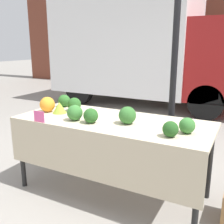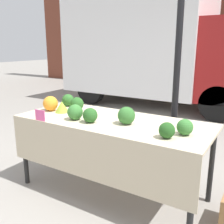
% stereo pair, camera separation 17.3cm
% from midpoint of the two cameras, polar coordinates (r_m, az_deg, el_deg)
% --- Properties ---
extents(ground_plane, '(40.00, 40.00, 0.00)m').
position_cam_midpoint_polar(ground_plane, '(2.95, -1.76, -16.86)').
color(ground_plane, gray).
extents(building_facade, '(16.00, 0.60, 5.82)m').
position_cam_midpoint_polar(building_facade, '(9.74, 21.68, 21.61)').
color(building_facade, brown).
rests_on(building_facade, ground_plane).
extents(tent_pole, '(0.07, 0.07, 2.78)m').
position_cam_midpoint_polar(tent_pole, '(2.93, 11.79, 11.45)').
color(tent_pole, black).
rests_on(tent_pole, ground_plane).
extents(parked_truck, '(4.71, 2.20, 2.75)m').
position_cam_midpoint_polar(parked_truck, '(7.01, 6.03, 13.72)').
color(parked_truck, white).
rests_on(parked_truck, ground_plane).
extents(market_table, '(1.96, 0.83, 0.80)m').
position_cam_midpoint_polar(market_table, '(2.60, -2.57, -4.13)').
color(market_table, beige).
rests_on(market_table, ground_plane).
extents(orange_cauliflower, '(0.17, 0.17, 0.17)m').
position_cam_midpoint_polar(orange_cauliflower, '(3.02, -15.50, 1.58)').
color(orange_cauliflower, orange).
rests_on(orange_cauliflower, market_table).
extents(romanesco_head, '(0.15, 0.15, 0.12)m').
position_cam_midpoint_polar(romanesco_head, '(2.94, -13.03, 0.93)').
color(romanesco_head, '#93B238').
rests_on(romanesco_head, market_table).
extents(broccoli_head_0, '(0.15, 0.15, 0.15)m').
position_cam_midpoint_polar(broccoli_head_0, '(3.23, -11.91, 2.40)').
color(broccoli_head_0, '#2D6628').
rests_on(broccoli_head_0, market_table).
extents(broccoli_head_1, '(0.16, 0.16, 0.16)m').
position_cam_midpoint_polar(broccoli_head_1, '(2.62, -9.99, -0.17)').
color(broccoli_head_1, '#387533').
rests_on(broccoli_head_1, market_table).
extents(broccoli_head_2, '(0.13, 0.13, 0.13)m').
position_cam_midpoint_polar(broccoli_head_2, '(2.16, 10.37, -3.70)').
color(broccoli_head_2, '#23511E').
rests_on(broccoli_head_2, market_table).
extents(broccoli_head_3, '(0.15, 0.15, 0.15)m').
position_cam_midpoint_polar(broccoli_head_3, '(2.99, -9.86, 1.64)').
color(broccoli_head_3, '#285B23').
rests_on(broccoli_head_3, market_table).
extents(broccoli_head_4, '(0.14, 0.14, 0.14)m').
position_cam_midpoint_polar(broccoli_head_4, '(2.51, -6.62, -0.81)').
color(broccoli_head_4, '#285B23').
rests_on(broccoli_head_4, market_table).
extents(broccoli_head_5, '(0.14, 0.14, 0.14)m').
position_cam_midpoint_polar(broccoli_head_5, '(2.27, 13.94, -2.90)').
color(broccoli_head_5, '#387533').
rests_on(broccoli_head_5, market_table).
extents(broccoli_head_6, '(0.17, 0.17, 0.17)m').
position_cam_midpoint_polar(broccoli_head_6, '(2.47, 1.36, -0.73)').
color(broccoli_head_6, '#336B2D').
rests_on(broccoli_head_6, market_table).
extents(price_sign, '(0.13, 0.01, 0.11)m').
position_cam_midpoint_polar(price_sign, '(2.65, -17.41, -0.98)').
color(price_sign, '#F45B9E').
rests_on(price_sign, market_table).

